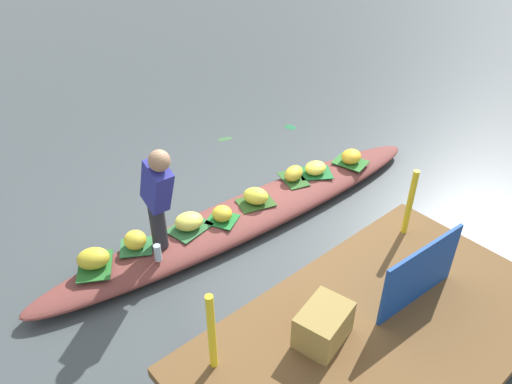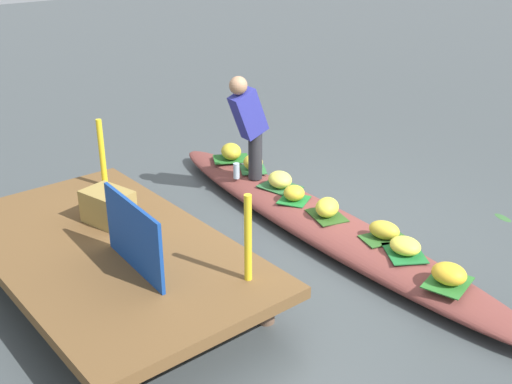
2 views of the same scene
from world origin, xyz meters
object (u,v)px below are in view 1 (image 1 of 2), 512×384
at_px(banana_bunch_2, 294,173).
at_px(banana_bunch_3, 189,221).
at_px(banana_bunch_1, 256,196).
at_px(banana_bunch_6, 222,214).
at_px(produce_crate, 323,325).
at_px(banana_bunch_4, 351,156).
at_px(banana_bunch_5, 135,240).
at_px(market_banner, 420,274).
at_px(banana_bunch_0, 93,258).
at_px(water_bottle, 158,253).
at_px(vendor_boat, 250,214).
at_px(banana_bunch_7, 315,168).
at_px(vendor_person, 157,194).

relative_size(banana_bunch_2, banana_bunch_3, 0.97).
height_order(banana_bunch_1, banana_bunch_6, banana_bunch_1).
distance_m(banana_bunch_3, produce_crate, 2.05).
distance_m(banana_bunch_3, banana_bunch_4, 2.39).
xyz_separation_m(banana_bunch_5, market_banner, (-1.39, 2.36, 0.38)).
relative_size(banana_bunch_0, water_bottle, 1.71).
distance_m(banana_bunch_1, market_banner, 2.18).
bearing_deg(produce_crate, banana_bunch_4, -144.39).
height_order(banana_bunch_4, water_bottle, water_bottle).
xyz_separation_m(vendor_boat, banana_bunch_5, (1.36, -0.22, 0.22)).
bearing_deg(water_bottle, banana_bunch_4, 179.32).
height_order(banana_bunch_4, produce_crate, produce_crate).
distance_m(banana_bunch_3, banana_bunch_7, 1.84).
height_order(banana_bunch_0, produce_crate, produce_crate).
bearing_deg(banana_bunch_1, banana_bunch_3, -7.95).
relative_size(banana_bunch_6, produce_crate, 0.51).
bearing_deg(banana_bunch_2, produce_crate, 50.41).
distance_m(banana_bunch_5, market_banner, 2.77).
xyz_separation_m(banana_bunch_0, banana_bunch_7, (-2.88, 0.24, -0.02)).
bearing_deg(vendor_boat, banana_bunch_0, -3.51).
height_order(banana_bunch_3, vendor_person, vendor_person).
xyz_separation_m(banana_bunch_1, banana_bunch_7, (-0.99, 0.01, -0.02)).
distance_m(vendor_person, produce_crate, 1.96).
height_order(banana_bunch_1, banana_bunch_5, banana_bunch_5).
distance_m(banana_bunch_0, vendor_person, 0.92).
height_order(banana_bunch_7, vendor_person, vendor_person).
height_order(banana_bunch_4, vendor_person, vendor_person).
height_order(banana_bunch_6, banana_bunch_7, banana_bunch_6).
bearing_deg(banana_bunch_6, vendor_boat, -179.98).
xyz_separation_m(banana_bunch_0, water_bottle, (-0.52, 0.33, -0.01)).
xyz_separation_m(vendor_boat, banana_bunch_6, (0.40, 0.00, 0.20)).
bearing_deg(vendor_boat, water_bottle, 8.07).
bearing_deg(banana_bunch_3, banana_bunch_5, -9.35).
xyz_separation_m(vendor_boat, vendor_person, (1.15, 0.01, 0.81)).
relative_size(banana_bunch_0, market_banner, 0.33).
height_order(banana_bunch_0, banana_bunch_7, banana_bunch_0).
bearing_deg(banana_bunch_4, banana_bunch_1, -4.82).
xyz_separation_m(vendor_person, market_banner, (-1.18, 2.14, -0.22)).
distance_m(vendor_boat, banana_bunch_1, 0.23).
relative_size(banana_bunch_5, banana_bunch_7, 0.81).
distance_m(banana_bunch_4, water_bottle, 2.90).
xyz_separation_m(banana_bunch_4, banana_bunch_7, (0.54, -0.12, -0.01)).
distance_m(banana_bunch_2, vendor_person, 2.01).
distance_m(water_bottle, market_banner, 2.47).
bearing_deg(banana_bunch_0, vendor_boat, 172.68).
height_order(banana_bunch_2, banana_bunch_3, banana_bunch_3).
bearing_deg(market_banner, vendor_boat, -85.49).
height_order(vendor_person, produce_crate, vendor_person).
relative_size(banana_bunch_1, water_bottle, 1.59).
distance_m(banana_bunch_0, banana_bunch_4, 3.44).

